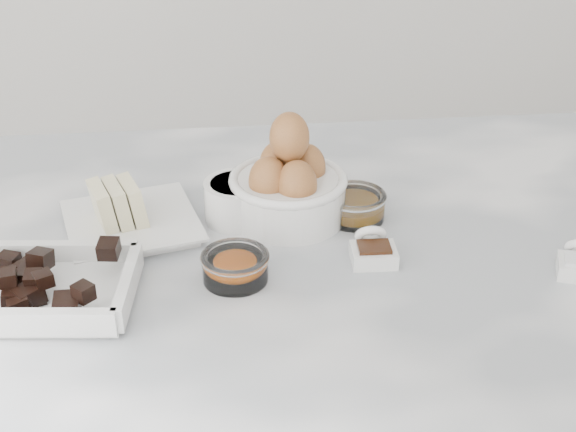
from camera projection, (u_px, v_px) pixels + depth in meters
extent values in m
cube|color=silver|center=(274.00, 274.00, 0.94)|extent=(1.20, 0.80, 0.04)
cube|color=white|center=(49.00, 296.00, 0.86)|extent=(0.18, 0.15, 0.01)
cube|color=white|center=(132.00, 225.00, 0.99)|extent=(0.17, 0.17, 0.01)
cube|color=white|center=(131.00, 220.00, 0.99)|extent=(0.19, 0.19, 0.00)
cylinder|color=white|center=(238.00, 201.00, 1.01)|extent=(0.09, 0.09, 0.05)
cylinder|color=white|center=(238.00, 186.00, 1.00)|extent=(0.07, 0.07, 0.01)
cylinder|color=white|center=(288.00, 198.00, 1.01)|extent=(0.14, 0.14, 0.06)
torus|color=white|center=(288.00, 180.00, 0.99)|extent=(0.15, 0.15, 0.01)
ellipsoid|color=#A36434|center=(311.00, 172.00, 1.00)|extent=(0.05, 0.05, 0.06)
ellipsoid|color=#A36434|center=(264.00, 177.00, 0.99)|extent=(0.05, 0.05, 0.06)
ellipsoid|color=#A36434|center=(288.00, 164.00, 1.02)|extent=(0.05, 0.05, 0.06)
ellipsoid|color=#A36434|center=(286.00, 186.00, 0.96)|extent=(0.05, 0.05, 0.06)
ellipsoid|color=#A36434|center=(289.00, 137.00, 0.97)|extent=(0.05, 0.05, 0.06)
cylinder|color=white|center=(354.00, 207.00, 1.01)|extent=(0.08, 0.08, 0.03)
torus|color=white|center=(355.00, 196.00, 1.01)|extent=(0.08, 0.08, 0.01)
cylinder|color=#C7780E|center=(354.00, 210.00, 1.02)|extent=(0.06, 0.06, 0.01)
cylinder|color=white|center=(235.00, 268.00, 0.89)|extent=(0.07, 0.07, 0.03)
torus|color=white|center=(235.00, 257.00, 0.88)|extent=(0.08, 0.08, 0.01)
ellipsoid|color=orange|center=(235.00, 267.00, 0.89)|extent=(0.05, 0.05, 0.02)
cube|color=white|center=(374.00, 255.00, 0.92)|extent=(0.05, 0.04, 0.02)
cube|color=black|center=(374.00, 247.00, 0.92)|extent=(0.04, 0.03, 0.00)
torus|color=white|center=(371.00, 235.00, 0.94)|extent=(0.04, 0.03, 0.04)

